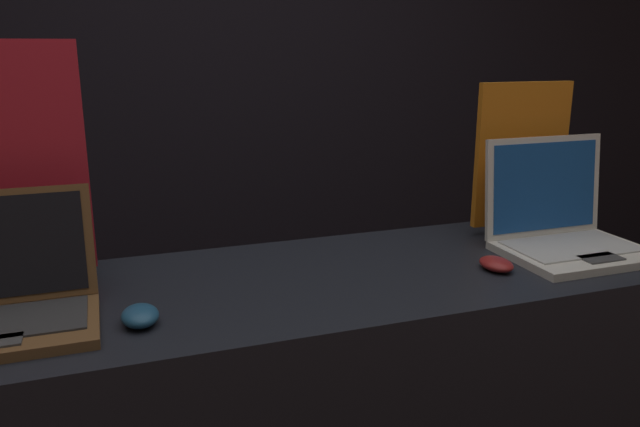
{
  "coord_description": "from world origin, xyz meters",
  "views": [
    {
      "loc": [
        -0.46,
        -0.99,
        1.39
      ],
      "look_at": [
        -0.01,
        0.29,
        1.03
      ],
      "focal_mm": 35.0,
      "sensor_mm": 36.0,
      "label": 1
    }
  ],
  "objects_px": {
    "laptop_back": "(563,226)",
    "promo_stand_back": "(521,162)",
    "promo_stand_front": "(1,172)",
    "mouse_front": "(140,316)",
    "mouse_back": "(496,264)"
  },
  "relations": [
    {
      "from": "laptop_back",
      "to": "promo_stand_back",
      "type": "height_order",
      "value": "promo_stand_back"
    },
    {
      "from": "promo_stand_front",
      "to": "promo_stand_back",
      "type": "bearing_deg",
      "value": -0.67
    },
    {
      "from": "promo_stand_front",
      "to": "promo_stand_back",
      "type": "xyz_separation_m",
      "value": [
        1.32,
        -0.02,
        -0.05
      ]
    },
    {
      "from": "mouse_front",
      "to": "promo_stand_back",
      "type": "relative_size",
      "value": 0.22
    },
    {
      "from": "promo_stand_front",
      "to": "laptop_back",
      "type": "bearing_deg",
      "value": -8.97
    },
    {
      "from": "laptop_back",
      "to": "promo_stand_back",
      "type": "relative_size",
      "value": 0.85
    },
    {
      "from": "mouse_back",
      "to": "promo_stand_back",
      "type": "relative_size",
      "value": 0.23
    },
    {
      "from": "mouse_back",
      "to": "promo_stand_back",
      "type": "xyz_separation_m",
      "value": [
        0.25,
        0.26,
        0.19
      ]
    },
    {
      "from": "mouse_front",
      "to": "mouse_back",
      "type": "xyz_separation_m",
      "value": [
        0.82,
        0.03,
        -0.0
      ]
    },
    {
      "from": "laptop_back",
      "to": "promo_stand_back",
      "type": "xyz_separation_m",
      "value": [
        -0.0,
        0.19,
        0.13
      ]
    },
    {
      "from": "laptop_back",
      "to": "mouse_back",
      "type": "height_order",
      "value": "laptop_back"
    },
    {
      "from": "mouse_front",
      "to": "promo_stand_front",
      "type": "relative_size",
      "value": 0.18
    },
    {
      "from": "promo_stand_back",
      "to": "laptop_back",
      "type": "bearing_deg",
      "value": -90.0
    },
    {
      "from": "mouse_front",
      "to": "mouse_back",
      "type": "distance_m",
      "value": 0.82
    },
    {
      "from": "promo_stand_front",
      "to": "mouse_back",
      "type": "xyz_separation_m",
      "value": [
        1.07,
        -0.28,
        -0.24
      ]
    }
  ]
}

